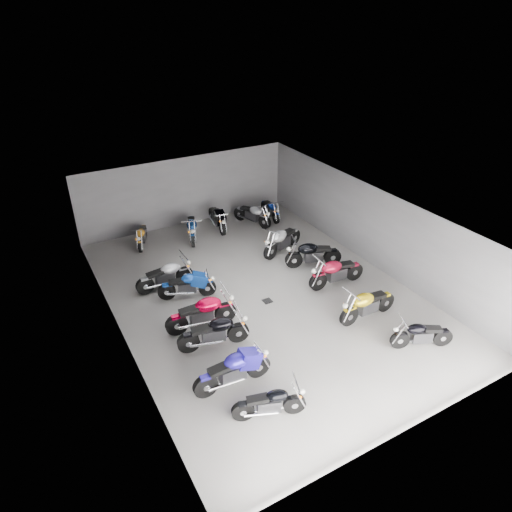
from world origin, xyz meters
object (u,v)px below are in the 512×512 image
object	(u,v)px
drain_grate	(267,301)
motorcycle_back_f	(270,209)
motorcycle_left_d	(202,313)
motorcycle_right_f	(282,240)
motorcycle_left_a	(270,403)
motorcycle_right_b	(367,304)
motorcycle_right_a	(421,334)
motorcycle_left_b	(233,370)
motorcycle_back_c	(192,228)
motorcycle_back_d	(217,218)
motorcycle_left_c	(214,332)
motorcycle_right_e	(313,254)
motorcycle_left_f	(166,276)
motorcycle_back_e	(253,214)
motorcycle_right_d	(336,272)
motorcycle_left_e	(188,285)

from	to	relation	value
drain_grate	motorcycle_back_f	bearing A→B (deg)	58.30
motorcycle_left_d	motorcycle_back_f	world-z (taller)	motorcycle_left_d
drain_grate	motorcycle_right_f	bearing A→B (deg)	49.93
motorcycle_left_a	motorcycle_right_b	size ratio (longest dim) A/B	0.82
motorcycle_right_a	motorcycle_left_b	bearing A→B (deg)	100.53
motorcycle_back_c	motorcycle_back_d	distance (m)	1.49
motorcycle_left_b	motorcycle_left_c	bearing A→B (deg)	173.86
motorcycle_left_c	motorcycle_back_c	size ratio (longest dim) A/B	1.04
motorcycle_left_a	drain_grate	bearing A→B (deg)	169.70
drain_grate	motorcycle_right_e	world-z (taller)	motorcycle_right_e
motorcycle_left_f	motorcycle_back_c	world-z (taller)	motorcycle_back_c
motorcycle_left_a	motorcycle_left_b	bearing A→B (deg)	-147.54
motorcycle_right_b	motorcycle_back_f	distance (m)	8.55
motorcycle_right_b	motorcycle_back_e	world-z (taller)	motorcycle_right_b
motorcycle_left_a	motorcycle_right_d	size ratio (longest dim) A/B	0.80
motorcycle_left_d	motorcycle_left_e	size ratio (longest dim) A/B	1.19
motorcycle_left_f	motorcycle_right_b	xyz separation A→B (m)	(5.24, -5.04, 0.02)
motorcycle_left_a	motorcycle_back_d	size ratio (longest dim) A/B	0.84
motorcycle_left_d	motorcycle_back_d	size ratio (longest dim) A/B	1.07
motorcycle_back_d	drain_grate	bearing A→B (deg)	88.40
drain_grate	motorcycle_left_a	world-z (taller)	motorcycle_left_a
motorcycle_left_b	motorcycle_back_d	distance (m)	10.00
motorcycle_back_d	motorcycle_back_f	xyz separation A→B (m)	(2.74, -0.22, -0.06)
motorcycle_right_b	motorcycle_right_e	size ratio (longest dim) A/B	1.04
motorcycle_left_f	motorcycle_back_f	size ratio (longest dim) A/B	1.12
motorcycle_right_b	motorcycle_right_d	bearing A→B (deg)	-10.49
motorcycle_left_e	motorcycle_right_e	world-z (taller)	motorcycle_right_e
motorcycle_right_f	motorcycle_back_d	xyz separation A→B (m)	(-1.40, 3.40, -0.03)
motorcycle_left_c	motorcycle_left_f	xyz separation A→B (m)	(-0.20, 3.86, -0.01)
motorcycle_left_f	motorcycle_right_a	bearing A→B (deg)	39.24
motorcycle_right_b	motorcycle_back_c	world-z (taller)	motorcycle_right_b
motorcycle_right_e	motorcycle_back_e	distance (m)	4.58
motorcycle_left_f	motorcycle_right_d	xyz separation A→B (m)	(5.59, -2.91, 0.03)
motorcycle_right_e	motorcycle_left_d	bearing A→B (deg)	125.27
motorcycle_right_e	motorcycle_left_c	bearing A→B (deg)	134.82
motorcycle_right_b	motorcycle_back_f	xyz separation A→B (m)	(1.30, 8.45, -0.08)
motorcycle_right_e	motorcycle_back_c	bearing A→B (deg)	55.72
drain_grate	motorcycle_right_d	xyz separation A→B (m)	(2.76, -0.32, 0.55)
motorcycle_back_d	motorcycle_back_f	world-z (taller)	motorcycle_back_d
drain_grate	motorcycle_right_d	bearing A→B (deg)	-6.70
motorcycle_left_d	motorcycle_back_f	bearing A→B (deg)	140.33
drain_grate	motorcycle_left_a	distance (m)	5.14
motorcycle_left_d	motorcycle_left_e	world-z (taller)	motorcycle_left_d
motorcycle_back_f	motorcycle_left_a	bearing A→B (deg)	65.93
motorcycle_left_e	motorcycle_back_c	distance (m)	4.59
motorcycle_left_a	motorcycle_back_c	xyz separation A→B (m)	(2.08, 10.25, 0.07)
motorcycle_left_a	motorcycle_left_c	size ratio (longest dim) A/B	0.83
motorcycle_back_d	motorcycle_back_f	size ratio (longest dim) A/B	1.13
motorcycle_right_a	motorcycle_back_e	size ratio (longest dim) A/B	0.91
motorcycle_right_a	motorcycle_right_f	distance (m)	7.22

